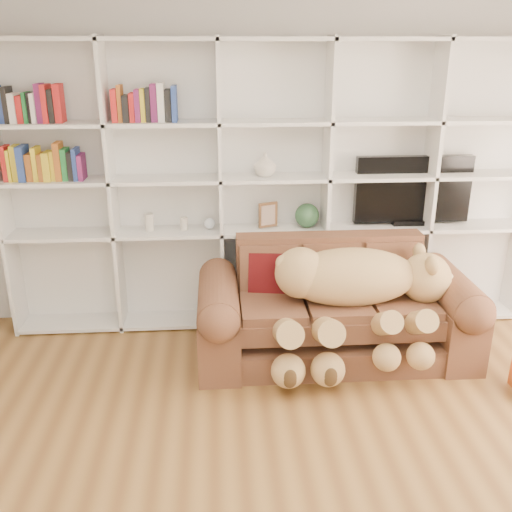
{
  "coord_description": "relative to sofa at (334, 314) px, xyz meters",
  "views": [
    {
      "loc": [
        -0.47,
        -2.3,
        2.34
      ],
      "look_at": [
        -0.19,
        1.63,
        0.86
      ],
      "focal_mm": 40.0,
      "sensor_mm": 36.0,
      "label": 1
    }
  ],
  "objects": [
    {
      "name": "wall_back",
      "position": [
        -0.43,
        0.81,
        1.01
      ],
      "size": [
        5.0,
        0.02,
        2.7
      ],
      "primitive_type": "cube",
      "color": "white",
      "rests_on": "floor"
    },
    {
      "name": "bookshelf",
      "position": [
        -0.67,
        0.67,
        0.97
      ],
      "size": [
        4.43,
        0.35,
        2.4
      ],
      "color": "white",
      "rests_on": "floor"
    },
    {
      "name": "sofa",
      "position": [
        0.0,
        0.0,
        0.0
      ],
      "size": [
        2.13,
        0.92,
        0.89
      ],
      "color": "brown",
      "rests_on": "floor"
    },
    {
      "name": "teddy_bear",
      "position": [
        0.1,
        -0.18,
        0.27
      ],
      "size": [
        1.48,
        0.84,
        0.86
      ],
      "rotation": [
        0.0,
        0.0,
        -0.05
      ],
      "color": "tan",
      "rests_on": "sofa"
    },
    {
      "name": "throw_pillow",
      "position": [
        -0.49,
        0.15,
        0.29
      ],
      "size": [
        0.37,
        0.25,
        0.36
      ],
      "primitive_type": "cube",
      "rotation": [
        -0.24,
        0.0,
        -0.16
      ],
      "color": "#4F0D0D",
      "rests_on": "sofa"
    },
    {
      "name": "tv",
      "position": [
        0.77,
        0.66,
        0.82
      ],
      "size": [
        1.0,
        0.18,
        0.59
      ],
      "color": "black",
      "rests_on": "bookshelf"
    },
    {
      "name": "picture_frame",
      "position": [
        -0.47,
        0.61,
        0.64
      ],
      "size": [
        0.17,
        0.09,
        0.21
      ],
      "primitive_type": "cube",
      "rotation": [
        0.0,
        0.0,
        0.37
      ],
      "color": "brown",
      "rests_on": "bookshelf"
    },
    {
      "name": "green_vase",
      "position": [
        -0.14,
        0.61,
        0.63
      ],
      "size": [
        0.21,
        0.21,
        0.21
      ],
      "primitive_type": "sphere",
      "color": "#2F5D38",
      "rests_on": "bookshelf"
    },
    {
      "name": "figurine_tall",
      "position": [
        -1.47,
        0.61,
        0.6
      ],
      "size": [
        0.07,
        0.07,
        0.15
      ],
      "primitive_type": "cylinder",
      "rotation": [
        0.0,
        0.0,
        0.02
      ],
      "color": "beige",
      "rests_on": "bookshelf"
    },
    {
      "name": "figurine_short",
      "position": [
        -1.18,
        0.61,
        0.58
      ],
      "size": [
        0.08,
        0.08,
        0.11
      ],
      "primitive_type": "cylinder",
      "rotation": [
        0.0,
        0.0,
        -0.36
      ],
      "color": "beige",
      "rests_on": "bookshelf"
    },
    {
      "name": "snow_globe",
      "position": [
        -0.97,
        0.61,
        0.58
      ],
      "size": [
        0.09,
        0.09,
        0.09
      ],
      "primitive_type": "sphere",
      "color": "silver",
      "rests_on": "bookshelf"
    },
    {
      "name": "shelf_vase",
      "position": [
        -0.5,
        0.61,
        1.07
      ],
      "size": [
        0.23,
        0.23,
        0.19
      ],
      "primitive_type": "imported",
      "rotation": [
        0.0,
        0.0,
        -0.34
      ],
      "color": "beige",
      "rests_on": "bookshelf"
    }
  ]
}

